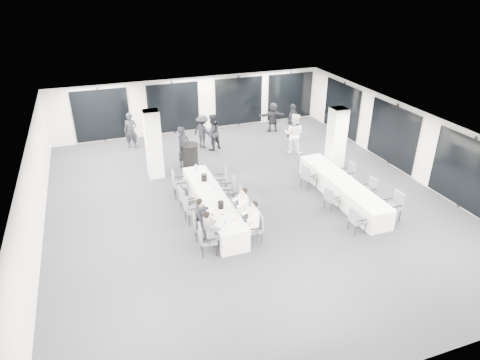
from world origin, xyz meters
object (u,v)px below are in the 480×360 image
at_px(chair_side_right_mid, 370,188).
at_px(cocktail_table, 190,156).
at_px(chair_main_right_far, 222,179).
at_px(chair_side_right_near, 394,204).
at_px(standing_guest_d, 293,118).
at_px(chair_main_left_fourth, 185,199).
at_px(chair_main_left_far, 178,182).
at_px(chair_main_left_second, 199,225).
at_px(standing_guest_b, 212,130).
at_px(chair_side_left_near, 356,219).
at_px(standing_guest_h, 294,131).
at_px(banquet_table_main, 212,205).
at_px(chair_main_right_near, 257,226).
at_px(banquet_table_side, 342,189).
at_px(chair_main_left_near, 205,238).
at_px(chair_side_left_mid, 331,197).
at_px(standing_guest_c, 203,129).
at_px(chair_main_left_mid, 190,208).
at_px(standing_guest_a, 183,144).
at_px(chair_side_left_far, 308,175).
at_px(ice_bucket_far, 204,177).
at_px(chair_main_right_mid, 238,199).
at_px(chair_side_right_far, 348,172).
at_px(chair_main_right_second, 246,213).
at_px(standing_guest_f, 273,115).
at_px(chair_main_right_fourth, 230,188).
at_px(ice_bucket_near, 221,205).

bearing_deg(chair_side_right_mid, cocktail_table, 42.75).
bearing_deg(cocktail_table, chair_main_right_far, -76.69).
height_order(chair_side_right_near, standing_guest_d, standing_guest_d).
bearing_deg(chair_main_left_fourth, chair_main_left_far, 169.17).
height_order(chair_main_left_second, standing_guest_b, standing_guest_b).
xyz_separation_m(chair_side_left_near, standing_guest_h, (1.05, 6.65, 0.56)).
height_order(banquet_table_main, chair_main_right_near, chair_main_right_near).
bearing_deg(banquet_table_side, chair_main_left_near, -164.20).
bearing_deg(chair_side_left_mid, standing_guest_c, -171.99).
xyz_separation_m(chair_main_left_second, chair_main_right_near, (1.66, -0.73, 0.04)).
bearing_deg(chair_main_left_second, chair_main_left_mid, -171.69).
relative_size(chair_main_right_near, standing_guest_a, 0.46).
bearing_deg(chair_main_right_near, banquet_table_side, -63.83).
relative_size(chair_main_left_fourth, chair_side_left_far, 0.89).
bearing_deg(chair_main_right_near, cocktail_table, 11.19).
bearing_deg(standing_guest_b, ice_bucket_far, 45.64).
bearing_deg(chair_side_right_mid, chair_main_left_near, 95.24).
xyz_separation_m(chair_main_right_mid, ice_bucket_far, (-0.79, 1.42, 0.30)).
relative_size(chair_side_right_far, standing_guest_h, 0.44).
bearing_deg(chair_side_right_near, chair_main_right_second, 75.54).
relative_size(chair_side_left_far, standing_guest_b, 0.51).
distance_m(chair_main_right_second, standing_guest_a, 5.43).
distance_m(chair_side_left_far, chair_side_right_mid, 2.35).
bearing_deg(chair_main_right_mid, chair_side_left_far, -72.91).
bearing_deg(chair_side_left_near, chair_side_right_far, 150.91).
height_order(chair_side_right_near, standing_guest_h, standing_guest_h).
relative_size(chair_main_left_fourth, chair_main_right_near, 0.93).
xyz_separation_m(standing_guest_d, ice_bucket_far, (-5.90, -4.77, -0.09)).
distance_m(chair_main_right_near, chair_side_left_mid, 3.31).
xyz_separation_m(chair_main_left_mid, standing_guest_d, (6.78, 6.18, 0.41)).
xyz_separation_m(chair_side_left_mid, standing_guest_f, (1.34, 8.14, 0.38)).
relative_size(chair_side_right_far, standing_guest_f, 0.54).
distance_m(chair_main_right_fourth, chair_main_right_far, 0.90).
bearing_deg(ice_bucket_far, standing_guest_b, 70.02).
height_order(chair_main_left_fourth, chair_main_right_fourth, chair_main_right_fourth).
bearing_deg(standing_guest_d, chair_main_right_far, 3.68).
distance_m(chair_main_left_fourth, chair_main_right_fourth, 1.67).
distance_m(chair_main_left_far, chair_main_right_mid, 2.54).
distance_m(chair_main_left_far, chair_main_right_near, 4.05).
relative_size(chair_main_right_far, chair_side_right_near, 0.93).
height_order(chair_main_left_mid, standing_guest_h, standing_guest_h).
bearing_deg(banquet_table_main, standing_guest_a, 90.15).
bearing_deg(chair_side_left_far, chair_side_right_mid, 31.57).
relative_size(chair_main_right_far, standing_guest_c, 0.53).
bearing_deg(chair_main_left_fourth, standing_guest_d, 117.08).
distance_m(chair_main_left_near, chair_main_right_near, 1.67).
relative_size(chair_main_right_far, ice_bucket_near, 4.12).
bearing_deg(chair_main_left_far, standing_guest_f, 135.33).
relative_size(chair_main_left_fourth, standing_guest_b, 0.45).
distance_m(chair_side_right_near, chair_side_right_mid, 1.35).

